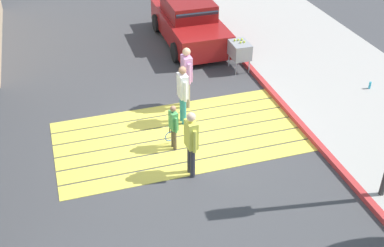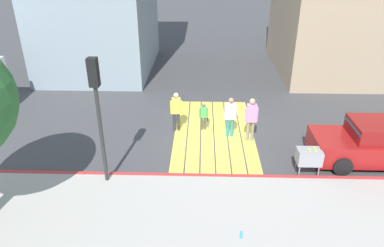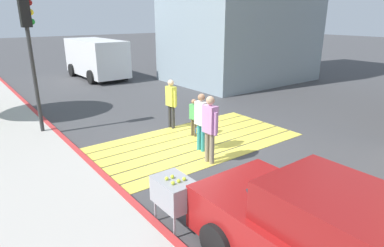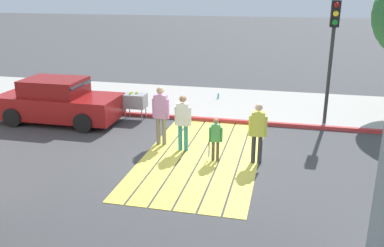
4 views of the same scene
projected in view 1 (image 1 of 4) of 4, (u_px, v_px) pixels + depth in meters
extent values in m
plane|color=#424244|center=(179.00, 137.00, 12.96)|extent=(120.00, 120.00, 0.00)
cube|color=#EAD64C|center=(166.00, 110.00, 14.05)|extent=(6.40, 0.50, 0.01)
cube|color=#EAD64C|center=(171.00, 120.00, 13.61)|extent=(6.40, 0.50, 0.01)
cube|color=#EAD64C|center=(176.00, 131.00, 13.17)|extent=(6.40, 0.50, 0.01)
cube|color=#EAD64C|center=(182.00, 142.00, 12.73)|extent=(6.40, 0.50, 0.01)
cube|color=#EAD64C|center=(188.00, 155.00, 12.30)|extent=(6.40, 0.50, 0.01)
cube|color=#EAD64C|center=(195.00, 168.00, 11.86)|extent=(6.40, 0.50, 0.01)
cube|color=#ADA8A0|center=(365.00, 102.00, 14.30)|extent=(4.80, 40.00, 0.12)
cube|color=#BC3333|center=(292.00, 115.00, 13.72)|extent=(0.16, 40.00, 0.13)
cube|color=maroon|center=(190.00, 27.00, 17.60)|extent=(1.80, 4.30, 0.80)
cube|color=maroon|center=(188.00, 7.00, 17.34)|extent=(1.53, 2.06, 0.60)
cube|color=#1E2833|center=(196.00, 18.00, 16.64)|extent=(1.48, 0.33, 0.49)
cylinder|color=black|center=(176.00, 52.00, 16.46)|extent=(0.22, 0.66, 0.66)
cylinder|color=black|center=(226.00, 46.00, 16.90)|extent=(0.22, 0.66, 0.66)
cylinder|color=black|center=(157.00, 23.00, 18.58)|extent=(0.22, 0.66, 0.66)
cylinder|color=black|center=(201.00, 18.00, 19.02)|extent=(0.22, 0.66, 0.66)
cube|color=#99999E|center=(240.00, 50.00, 15.76)|extent=(0.56, 0.80, 0.50)
cylinder|color=#99999E|center=(236.00, 68.00, 15.71)|extent=(0.04, 0.04, 0.45)
cylinder|color=#99999E|center=(249.00, 67.00, 15.82)|extent=(0.04, 0.04, 0.45)
cylinder|color=#99999E|center=(229.00, 60.00, 16.22)|extent=(0.04, 0.04, 0.45)
cylinder|color=#99999E|center=(242.00, 58.00, 16.33)|extent=(0.04, 0.04, 0.45)
sphere|color=#CCE033|center=(242.00, 39.00, 15.75)|extent=(0.07, 0.07, 0.07)
sphere|color=#CCE033|center=(238.00, 40.00, 15.72)|extent=(0.07, 0.07, 0.07)
sphere|color=#CCE033|center=(235.00, 40.00, 15.69)|extent=(0.07, 0.07, 0.07)
sphere|color=#CCE033|center=(244.00, 42.00, 15.59)|extent=(0.07, 0.07, 0.07)
sphere|color=#CCE033|center=(241.00, 42.00, 15.56)|extent=(0.07, 0.07, 0.07)
cylinder|color=#33A5BF|center=(370.00, 85.00, 14.79)|extent=(0.07, 0.07, 0.22)
cylinder|color=teal|center=(184.00, 111.00, 13.24)|extent=(0.12, 0.12, 0.80)
cylinder|color=teal|center=(182.00, 108.00, 13.38)|extent=(0.12, 0.12, 0.80)
cube|color=white|center=(183.00, 86.00, 12.91)|extent=(0.23, 0.36, 0.67)
sphere|color=#9E7051|center=(183.00, 70.00, 12.65)|extent=(0.21, 0.21, 0.21)
cylinder|color=white|center=(185.00, 92.00, 12.78)|extent=(0.09, 0.09, 0.57)
cylinder|color=white|center=(180.00, 85.00, 13.10)|extent=(0.09, 0.09, 0.57)
cylinder|color=#333338|center=(193.00, 163.00, 11.38)|extent=(0.12, 0.12, 0.80)
cylinder|color=#333338|center=(190.00, 158.00, 11.52)|extent=(0.12, 0.12, 0.80)
cube|color=#D8D84C|center=(191.00, 134.00, 11.04)|extent=(0.25, 0.37, 0.67)
sphere|color=beige|center=(191.00, 117.00, 10.79)|extent=(0.21, 0.21, 0.21)
cylinder|color=#D8D84C|center=(195.00, 142.00, 10.92)|extent=(0.09, 0.09, 0.57)
cylinder|color=#D8D84C|center=(188.00, 132.00, 11.24)|extent=(0.09, 0.09, 0.57)
cylinder|color=gray|center=(188.00, 95.00, 13.92)|extent=(0.13, 0.13, 0.86)
cylinder|color=gray|center=(186.00, 91.00, 14.07)|extent=(0.13, 0.13, 0.86)
cube|color=#D18CC6|center=(187.00, 68.00, 13.56)|extent=(0.24, 0.38, 0.72)
sphere|color=tan|center=(186.00, 52.00, 13.29)|extent=(0.22, 0.22, 0.22)
cylinder|color=#D18CC6|center=(189.00, 74.00, 13.43)|extent=(0.09, 0.09, 0.61)
cylinder|color=#D18CC6|center=(184.00, 67.00, 13.78)|extent=(0.09, 0.09, 0.61)
cylinder|color=brown|center=(175.00, 140.00, 12.33)|extent=(0.09, 0.09, 0.58)
cylinder|color=brown|center=(173.00, 137.00, 12.43)|extent=(0.09, 0.09, 0.58)
cube|color=#4CA559|center=(173.00, 120.00, 12.09)|extent=(0.19, 0.28, 0.49)
sphere|color=#9E7051|center=(173.00, 109.00, 11.90)|extent=(0.15, 0.15, 0.15)
cylinder|color=#4CA559|center=(176.00, 125.00, 11.99)|extent=(0.06, 0.06, 0.41)
cylinder|color=#4CA559|center=(171.00, 119.00, 12.23)|extent=(0.06, 0.06, 0.41)
cylinder|color=black|center=(170.00, 128.00, 12.39)|extent=(0.03, 0.03, 0.28)
torus|color=blue|center=(170.00, 136.00, 12.53)|extent=(0.28, 0.06, 0.28)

